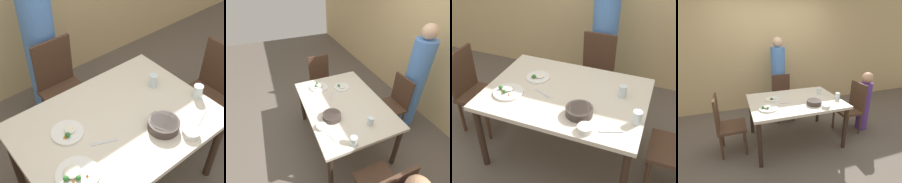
{
  "view_description": "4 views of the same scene",
  "coord_description": "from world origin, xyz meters",
  "views": [
    {
      "loc": [
        -0.98,
        -1.17,
        2.34
      ],
      "look_at": [
        0.01,
        0.07,
        0.95
      ],
      "focal_mm": 50.0,
      "sensor_mm": 36.0,
      "label": 1
    },
    {
      "loc": [
        1.63,
        -0.77,
        2.23
      ],
      "look_at": [
        -0.07,
        -0.05,
        0.88
      ],
      "focal_mm": 28.0,
      "sensor_mm": 36.0,
      "label": 2
    },
    {
      "loc": [
        0.74,
        -1.91,
        2.14
      ],
      "look_at": [
        -0.0,
        -0.04,
        0.76
      ],
      "focal_mm": 45.0,
      "sensor_mm": 36.0,
      "label": 3
    },
    {
      "loc": [
        -0.9,
        -2.4,
        1.76
      ],
      "look_at": [
        -0.09,
        -0.01,
        0.88
      ],
      "focal_mm": 28.0,
      "sensor_mm": 36.0,
      "label": 4
    }
  ],
  "objects": [
    {
      "name": "wall_back",
      "position": [
        0.0,
        1.59,
        1.35
      ],
      "size": [
        10.0,
        0.06,
        2.7
      ],
      "color": "tan",
      "rests_on": "ground_plane"
    },
    {
      "name": "chair_adult_spot",
      "position": [
        0.04,
        0.85,
        0.48
      ],
      "size": [
        0.4,
        0.4,
        0.91
      ],
      "color": "#4C3323",
      "rests_on": "ground_plane"
    },
    {
      "name": "plate_rice_child",
      "position": [
        -0.48,
        -0.19,
        0.74
      ],
      "size": [
        0.27,
        0.27,
        0.05
      ],
      "color": "white",
      "rests_on": "dining_table"
    },
    {
      "name": "fork_steel",
      "position": [
        0.5,
        -0.35,
        0.73
      ],
      "size": [
        0.18,
        0.08,
        0.01
      ],
      "color": "silver",
      "rests_on": "dining_table"
    },
    {
      "name": "ground_plane",
      "position": [
        0.0,
        0.0,
        0.0
      ],
      "size": [
        10.0,
        10.0,
        0.0
      ],
      "primitive_type": "plane",
      "color": "#60564C"
    },
    {
      "name": "chair_child_spot",
      "position": [
        1.06,
        -0.05,
        0.48
      ],
      "size": [
        0.4,
        0.4,
        0.91
      ],
      "rotation": [
        0.0,
        0.0,
        -1.57
      ],
      "color": "#4C3323",
      "rests_on": "ground_plane"
    },
    {
      "name": "plate_rice_adult",
      "position": [
        -0.33,
        0.12,
        0.74
      ],
      "size": [
        0.23,
        0.23,
        0.05
      ],
      "color": "white",
      "rests_on": "dining_table"
    },
    {
      "name": "person_child",
      "position": [
        1.33,
        -0.05,
        0.53
      ],
      "size": [
        0.21,
        0.21,
        1.08
      ],
      "color": "#5B3893",
      "rests_on": "ground_plane"
    },
    {
      "name": "glass_water_short",
      "position": [
        0.48,
        0.12,
        0.78
      ],
      "size": [
        0.07,
        0.07,
        0.11
      ],
      "color": "silver",
      "rests_on": "dining_table"
    },
    {
      "name": "chair_empty_left",
      "position": [
        -1.06,
        0.03,
        0.48
      ],
      "size": [
        0.4,
        0.4,
        0.91
      ],
      "rotation": [
        0.0,
        0.0,
        1.57
      ],
      "color": "#4C3323",
      "rests_on": "ground_plane"
    },
    {
      "name": "dining_table",
      "position": [
        0.0,
        0.0,
        0.65
      ],
      "size": [
        1.43,
        1.02,
        0.72
      ],
      "color": "beige",
      "rests_on": "ground_plane"
    },
    {
      "name": "spoon_steel",
      "position": [
        -0.19,
        -0.09,
        0.73
      ],
      "size": [
        0.17,
        0.09,
        0.01
      ],
      "color": "silver",
      "rests_on": "dining_table"
    },
    {
      "name": "bowl_rice_small",
      "position": [
        0.31,
        -0.41,
        0.75
      ],
      "size": [
        0.12,
        0.12,
        0.04
      ],
      "color": "white",
      "rests_on": "dining_table"
    },
    {
      "name": "glass_water_tall",
      "position": [
        0.65,
        -0.18,
        0.78
      ],
      "size": [
        0.07,
        0.07,
        0.11
      ],
      "color": "silver",
      "rests_on": "dining_table"
    },
    {
      "name": "person_adult",
      "position": [
        0.04,
        1.17,
        0.77
      ],
      "size": [
        0.3,
        0.3,
        1.65
      ],
      "color": "#5184D1",
      "rests_on": "ground_plane"
    },
    {
      "name": "bowl_curry",
      "position": [
        0.21,
        -0.25,
        0.76
      ],
      "size": [
        0.22,
        0.22,
        0.07
      ],
      "color": "#3D332D",
      "rests_on": "dining_table"
    }
  ]
}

